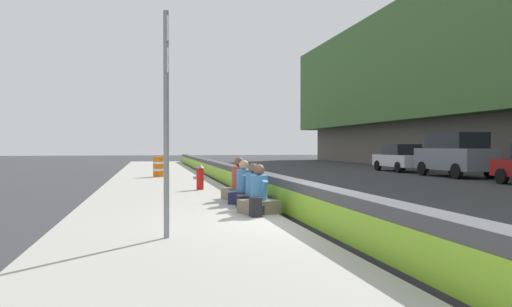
{
  "coord_description": "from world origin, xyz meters",
  "views": [
    {
      "loc": [
        -9.6,
        3.15,
        1.6
      ],
      "look_at": [
        4.35,
        0.26,
        1.39
      ],
      "focal_mm": 36.06,
      "sensor_mm": 36.0,
      "label": 1
    }
  ],
  "objects_px": {
    "seated_person_foreground": "(259,198)",
    "seated_person_far": "(239,186)",
    "seated_person_middle": "(253,194)",
    "parked_car_midline": "(401,158)",
    "backpack": "(256,207)",
    "route_sign_post": "(167,108)",
    "construction_barrel": "(159,167)",
    "parked_car_fourth": "(455,154)",
    "fire_hydrant": "(200,176)",
    "seated_person_rear": "(244,190)"
  },
  "relations": [
    {
      "from": "fire_hydrant",
      "to": "backpack",
      "type": "height_order",
      "value": "fire_hydrant"
    },
    {
      "from": "seated_person_foreground",
      "to": "construction_barrel",
      "type": "relative_size",
      "value": 1.12
    },
    {
      "from": "route_sign_post",
      "to": "backpack",
      "type": "height_order",
      "value": "route_sign_post"
    },
    {
      "from": "route_sign_post",
      "to": "seated_person_far",
      "type": "xyz_separation_m",
      "value": [
        5.66,
        -2.14,
        -1.71
      ]
    },
    {
      "from": "fire_hydrant",
      "to": "seated_person_rear",
      "type": "relative_size",
      "value": 0.8
    },
    {
      "from": "fire_hydrant",
      "to": "seated_person_foreground",
      "type": "distance_m",
      "value": 6.33
    },
    {
      "from": "backpack",
      "to": "parked_car_midline",
      "type": "distance_m",
      "value": 23.32
    },
    {
      "from": "route_sign_post",
      "to": "seated_person_foreground",
      "type": "bearing_deg",
      "value": -38.1
    },
    {
      "from": "parked_car_midline",
      "to": "seated_person_middle",
      "type": "bearing_deg",
      "value": 143.62
    },
    {
      "from": "backpack",
      "to": "parked_car_fourth",
      "type": "distance_m",
      "value": 18.81
    },
    {
      "from": "route_sign_post",
      "to": "fire_hydrant",
      "type": "distance_m",
      "value": 9.17
    },
    {
      "from": "construction_barrel",
      "to": "parked_car_midline",
      "type": "height_order",
      "value": "parked_car_midline"
    },
    {
      "from": "route_sign_post",
      "to": "seated_person_rear",
      "type": "height_order",
      "value": "route_sign_post"
    },
    {
      "from": "fire_hydrant",
      "to": "backpack",
      "type": "bearing_deg",
      "value": -175.79
    },
    {
      "from": "seated_person_middle",
      "to": "backpack",
      "type": "xyz_separation_m",
      "value": [
        -1.57,
        0.26,
        -0.13
      ]
    },
    {
      "from": "seated_person_middle",
      "to": "construction_barrel",
      "type": "relative_size",
      "value": 1.1
    },
    {
      "from": "seated_person_far",
      "to": "parked_car_midline",
      "type": "relative_size",
      "value": 0.26
    },
    {
      "from": "parked_car_fourth",
      "to": "parked_car_midline",
      "type": "xyz_separation_m",
      "value": [
        5.84,
        -0.01,
        -0.32
      ]
    },
    {
      "from": "fire_hydrant",
      "to": "seated_person_far",
      "type": "relative_size",
      "value": 0.76
    },
    {
      "from": "seated_person_middle",
      "to": "parked_car_fourth",
      "type": "distance_m",
      "value": 17.54
    },
    {
      "from": "seated_person_middle",
      "to": "parked_car_midline",
      "type": "relative_size",
      "value": 0.23
    },
    {
      "from": "parked_car_fourth",
      "to": "construction_barrel",
      "type": "bearing_deg",
      "value": 85.9
    },
    {
      "from": "route_sign_post",
      "to": "construction_barrel",
      "type": "height_order",
      "value": "route_sign_post"
    },
    {
      "from": "construction_barrel",
      "to": "parked_car_fourth",
      "type": "distance_m",
      "value": 15.01
    },
    {
      "from": "construction_barrel",
      "to": "seated_person_middle",
      "type": "bearing_deg",
      "value": -171.19
    },
    {
      "from": "fire_hydrant",
      "to": "seated_person_middle",
      "type": "relative_size",
      "value": 0.84
    },
    {
      "from": "seated_person_far",
      "to": "parked_car_fourth",
      "type": "bearing_deg",
      "value": -52.92
    },
    {
      "from": "route_sign_post",
      "to": "parked_car_fourth",
      "type": "xyz_separation_m",
      "value": [
        15.47,
        -15.12,
        -1.03
      ]
    },
    {
      "from": "seated_person_foreground",
      "to": "fire_hydrant",
      "type": "bearing_deg",
      "value": 6.11
    },
    {
      "from": "fire_hydrant",
      "to": "construction_barrel",
      "type": "height_order",
      "value": "construction_barrel"
    },
    {
      "from": "seated_person_foreground",
      "to": "seated_person_far",
      "type": "bearing_deg",
      "value": -1.57
    },
    {
      "from": "backpack",
      "to": "seated_person_far",
      "type": "bearing_deg",
      "value": -4.13
    },
    {
      "from": "route_sign_post",
      "to": "seated_person_foreground",
      "type": "height_order",
      "value": "route_sign_post"
    },
    {
      "from": "route_sign_post",
      "to": "backpack",
      "type": "relative_size",
      "value": 9.0
    },
    {
      "from": "seated_person_middle",
      "to": "seated_person_far",
      "type": "distance_m",
      "value": 1.97
    },
    {
      "from": "construction_barrel",
      "to": "parked_car_midline",
      "type": "distance_m",
      "value": 15.71
    },
    {
      "from": "seated_person_foreground",
      "to": "seated_person_far",
      "type": "xyz_separation_m",
      "value": [
        3.03,
        -0.08,
        0.03
      ]
    },
    {
      "from": "parked_car_fourth",
      "to": "seated_person_middle",
      "type": "bearing_deg",
      "value": 132.23
    },
    {
      "from": "seated_person_middle",
      "to": "fire_hydrant",
      "type": "bearing_deg",
      "value": 8.24
    },
    {
      "from": "parked_car_midline",
      "to": "route_sign_post",
      "type": "bearing_deg",
      "value": 144.63
    },
    {
      "from": "seated_person_foreground",
      "to": "construction_barrel",
      "type": "height_order",
      "value": "seated_person_foreground"
    },
    {
      "from": "route_sign_post",
      "to": "seated_person_foreground",
      "type": "distance_m",
      "value": 3.77
    },
    {
      "from": "route_sign_post",
      "to": "parked_car_fourth",
      "type": "distance_m",
      "value": 21.65
    },
    {
      "from": "seated_person_foreground",
      "to": "parked_car_fourth",
      "type": "height_order",
      "value": "parked_car_fourth"
    },
    {
      "from": "seated_person_middle",
      "to": "backpack",
      "type": "relative_size",
      "value": 2.62
    },
    {
      "from": "seated_person_foreground",
      "to": "backpack",
      "type": "height_order",
      "value": "seated_person_foreground"
    },
    {
      "from": "route_sign_post",
      "to": "fire_hydrant",
      "type": "bearing_deg",
      "value": -8.85
    },
    {
      "from": "fire_hydrant",
      "to": "seated_person_rear",
      "type": "height_order",
      "value": "seated_person_rear"
    },
    {
      "from": "fire_hydrant",
      "to": "seated_person_middle",
      "type": "bearing_deg",
      "value": -171.76
    },
    {
      "from": "seated_person_middle",
      "to": "construction_barrel",
      "type": "height_order",
      "value": "seated_person_middle"
    }
  ]
}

